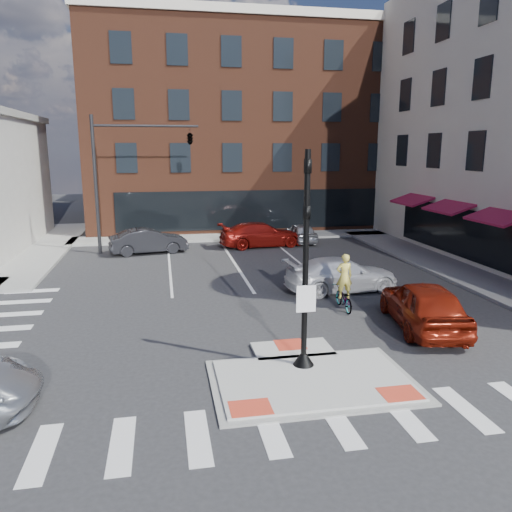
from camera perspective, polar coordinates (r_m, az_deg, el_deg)
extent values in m
plane|color=#28282B|center=(14.23, 5.89, -13.33)|extent=(120.00, 120.00, 0.00)
cube|color=gray|center=(13.79, 6.49, -14.08)|extent=(5.40, 3.60, 0.06)
cube|color=#A8A8A3|center=(13.77, 6.50, -13.97)|extent=(5.00, 3.20, 0.12)
cube|color=#A8A8A3|center=(15.61, 4.20, -10.67)|extent=(2.40, 1.40, 0.12)
cube|color=red|center=(12.31, -0.64, -16.94)|extent=(1.00, 0.80, 0.01)
cube|color=red|center=(13.42, 16.12, -14.84)|extent=(1.00, 0.80, 0.01)
cube|color=red|center=(15.85, 3.92, -10.05)|extent=(0.90, 0.90, 0.01)
cube|color=gray|center=(33.64, -22.92, 0.85)|extent=(3.00, 20.00, 0.15)
cube|color=gray|center=(27.30, 21.90, -1.50)|extent=(3.00, 24.00, 0.15)
cube|color=gray|center=(35.47, 0.47, 2.36)|extent=(26.00, 3.00, 0.15)
cube|color=#572B1B|center=(44.83, -2.06, 13.93)|extent=(24.00, 18.00, 15.00)
cube|color=beige|center=(45.72, -2.14, 23.62)|extent=(24.40, 18.40, 0.60)
cube|color=black|center=(36.19, 0.16, 5.32)|extent=(20.00, 0.12, 2.80)
cube|color=black|center=(27.65, 24.26, 1.90)|extent=(0.12, 16.00, 2.60)
cube|color=#B01742|center=(27.08, 23.29, 4.68)|extent=(1.46, 3.00, 0.58)
cube|color=#B01742|center=(32.20, 17.37, 6.16)|extent=(1.46, 3.00, 0.58)
cube|color=slate|center=(64.30, -11.10, 10.94)|extent=(10.00, 12.00, 10.00)
cube|color=brown|center=(67.51, 0.22, 12.06)|extent=(12.00, 12.00, 12.00)
cone|color=black|center=(14.44, 5.46, -11.43)|extent=(0.60, 0.60, 0.45)
cylinder|color=black|center=(13.55, 5.70, -0.29)|extent=(0.16, 0.16, 5.80)
cube|color=white|center=(13.72, 5.74, -4.89)|extent=(0.55, 0.04, 0.75)
imported|color=black|center=(13.26, 5.89, 8.60)|extent=(0.18, 0.22, 1.10)
imported|color=black|center=(13.39, 5.78, 3.47)|extent=(0.18, 0.22, 1.10)
cylinder|color=black|center=(30.59, -17.84, 7.63)|extent=(0.20, 0.20, 8.00)
cylinder|color=black|center=(30.33, -12.46, 14.32)|extent=(6.00, 0.14, 0.14)
imported|color=black|center=(30.35, -7.56, 13.36)|extent=(0.48, 2.24, 0.90)
imported|color=maroon|center=(18.23, 18.58, -5.29)|extent=(2.81, 5.21, 1.68)
imported|color=white|center=(22.13, 9.78, -2.09)|extent=(5.17, 2.45, 1.46)
imported|color=#222327|center=(30.31, -12.18, 1.69)|extent=(4.75, 2.42, 1.49)
imported|color=#ABAEB3|center=(33.26, 5.06, 2.67)|extent=(1.66, 3.88, 1.31)
imported|color=maroon|center=(31.71, 0.59, 2.46)|extent=(5.52, 2.74, 1.54)
imported|color=#3F3F44|center=(19.65, 9.97, -4.74)|extent=(0.65, 1.76, 0.91)
imported|color=#DECB4E|center=(19.42, 10.06, -2.29)|extent=(0.65, 0.44, 1.75)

